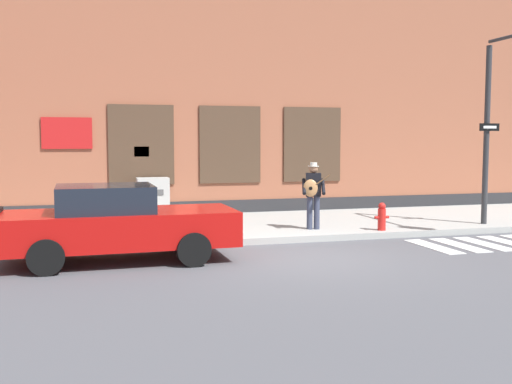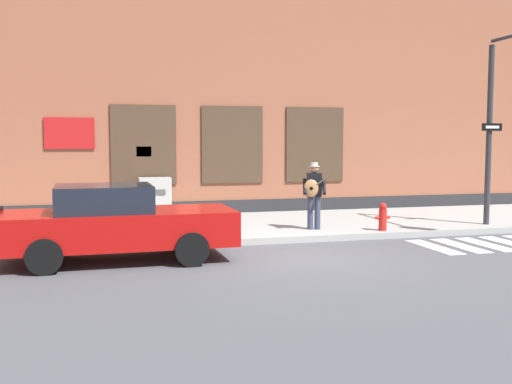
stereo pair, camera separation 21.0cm
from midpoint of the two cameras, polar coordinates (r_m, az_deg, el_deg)
name	(u,v)px [view 1 (the left image)]	position (r m, az deg, el deg)	size (l,w,h in m)	color
ground_plane	(306,259)	(12.31, 4.28, -6.34)	(160.00, 160.00, 0.00)	#4C4C51
sidewalk	(251,226)	(16.33, -0.85, -3.26)	(28.00, 4.96, 0.16)	#9E9E99
building_backdrop	(216,90)	(20.60, -4.09, 9.71)	(28.00, 4.06, 8.26)	#99563D
red_car	(116,223)	(12.18, -13.68, -2.92)	(4.63, 2.05, 1.53)	#B20F0C
busker	(313,192)	(15.15, 5.05, 0.05)	(0.72, 0.66, 1.70)	#33384C
utility_box	(153,197)	(17.82, -10.12, -0.51)	(0.92, 0.60, 1.16)	#ADADA8
fire_hydrant	(382,217)	(15.30, 11.51, -2.31)	(0.38, 0.20, 0.70)	red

